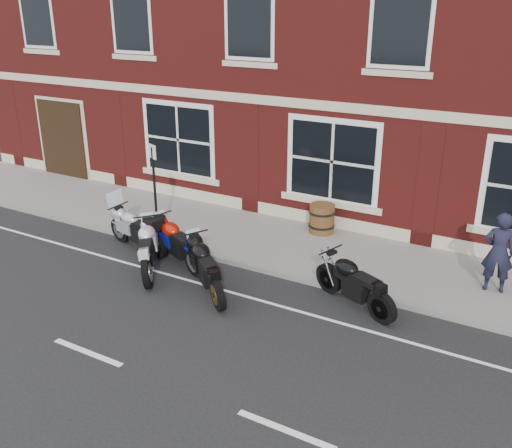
{
  "coord_description": "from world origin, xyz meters",
  "views": [
    {
      "loc": [
        6.95,
        -9.03,
        5.93
      ],
      "look_at": [
        0.86,
        1.6,
        1.08
      ],
      "focal_mm": 40.0,
      "sensor_mm": 36.0,
      "label": 1
    }
  ],
  "objects_px": {
    "moto_touring_silver": "(137,227)",
    "moto_naked_black": "(354,281)",
    "moto_sport_black": "(207,266)",
    "pedestrian_left": "(498,252)",
    "barrel_planter": "(322,218)",
    "moto_sport_red": "(178,241)",
    "parking_sign": "(155,186)",
    "moto_sport_silver": "(151,247)"
  },
  "relations": [
    {
      "from": "pedestrian_left",
      "to": "barrel_planter",
      "type": "bearing_deg",
      "value": -24.84
    },
    {
      "from": "moto_sport_silver",
      "to": "barrel_planter",
      "type": "relative_size",
      "value": 2.55
    },
    {
      "from": "moto_sport_red",
      "to": "barrel_planter",
      "type": "xyz_separation_m",
      "value": [
        2.3,
        3.24,
        -0.07
      ]
    },
    {
      "from": "moto_naked_black",
      "to": "barrel_planter",
      "type": "xyz_separation_m",
      "value": [
        -2.08,
        3.09,
        -0.07
      ]
    },
    {
      "from": "moto_naked_black",
      "to": "pedestrian_left",
      "type": "xyz_separation_m",
      "value": [
        2.43,
        1.91,
        0.43
      ]
    },
    {
      "from": "moto_touring_silver",
      "to": "pedestrian_left",
      "type": "xyz_separation_m",
      "value": [
        8.23,
        1.88,
        0.42
      ]
    },
    {
      "from": "moto_touring_silver",
      "to": "moto_sport_black",
      "type": "relative_size",
      "value": 1.14
    },
    {
      "from": "moto_sport_black",
      "to": "pedestrian_left",
      "type": "relative_size",
      "value": 1.06
    },
    {
      "from": "moto_sport_silver",
      "to": "pedestrian_left",
      "type": "distance_m",
      "value": 7.6
    },
    {
      "from": "moto_sport_red",
      "to": "pedestrian_left",
      "type": "relative_size",
      "value": 1.19
    },
    {
      "from": "moto_naked_black",
      "to": "moto_sport_black",
      "type": "bearing_deg",
      "value": 133.04
    },
    {
      "from": "moto_touring_silver",
      "to": "moto_naked_black",
      "type": "relative_size",
      "value": 1.03
    },
    {
      "from": "moto_sport_silver",
      "to": "barrel_planter",
      "type": "height_order",
      "value": "moto_sport_silver"
    },
    {
      "from": "moto_sport_silver",
      "to": "moto_touring_silver",
      "type": "bearing_deg",
      "value": 109.3
    },
    {
      "from": "barrel_planter",
      "to": "moto_naked_black",
      "type": "bearing_deg",
      "value": -56.14
    },
    {
      "from": "moto_sport_red",
      "to": "moto_sport_black",
      "type": "height_order",
      "value": "moto_sport_black"
    },
    {
      "from": "moto_sport_black",
      "to": "moto_sport_red",
      "type": "bearing_deg",
      "value": 100.19
    },
    {
      "from": "moto_sport_red",
      "to": "moto_naked_black",
      "type": "height_order",
      "value": "moto_sport_red"
    },
    {
      "from": "barrel_planter",
      "to": "parking_sign",
      "type": "distance_m",
      "value": 4.45
    },
    {
      "from": "pedestrian_left",
      "to": "moto_sport_black",
      "type": "bearing_deg",
      "value": 17.82
    },
    {
      "from": "moto_sport_black",
      "to": "moto_naked_black",
      "type": "bearing_deg",
      "value": -32.24
    },
    {
      "from": "moto_touring_silver",
      "to": "parking_sign",
      "type": "bearing_deg",
      "value": -8.69
    },
    {
      "from": "pedestrian_left",
      "to": "parking_sign",
      "type": "height_order",
      "value": "parking_sign"
    },
    {
      "from": "moto_sport_red",
      "to": "barrel_planter",
      "type": "distance_m",
      "value": 3.98
    },
    {
      "from": "moto_sport_black",
      "to": "parking_sign",
      "type": "bearing_deg",
      "value": 99.73
    },
    {
      "from": "moto_sport_red",
      "to": "moto_sport_black",
      "type": "xyz_separation_m",
      "value": [
        1.41,
        -0.81,
        0.02
      ]
    },
    {
      "from": "moto_sport_black",
      "to": "barrel_planter",
      "type": "relative_size",
      "value": 2.42
    },
    {
      "from": "moto_touring_silver",
      "to": "moto_sport_black",
      "type": "distance_m",
      "value": 3.0
    },
    {
      "from": "moto_touring_silver",
      "to": "moto_sport_red",
      "type": "relative_size",
      "value": 1.01
    },
    {
      "from": "moto_touring_silver",
      "to": "barrel_planter",
      "type": "bearing_deg",
      "value": -37.31
    },
    {
      "from": "moto_sport_black",
      "to": "pedestrian_left",
      "type": "distance_m",
      "value": 6.13
    },
    {
      "from": "moto_naked_black",
      "to": "barrel_planter",
      "type": "height_order",
      "value": "moto_naked_black"
    },
    {
      "from": "moto_touring_silver",
      "to": "barrel_planter",
      "type": "xyz_separation_m",
      "value": [
        3.73,
        3.06,
        -0.07
      ]
    },
    {
      "from": "moto_touring_silver",
      "to": "moto_sport_silver",
      "type": "bearing_deg",
      "value": -112.28
    },
    {
      "from": "moto_sport_silver",
      "to": "moto_sport_black",
      "type": "bearing_deg",
      "value": -41.19
    },
    {
      "from": "moto_sport_black",
      "to": "parking_sign",
      "type": "distance_m",
      "value": 3.17
    },
    {
      "from": "parking_sign",
      "to": "moto_sport_silver",
      "type": "bearing_deg",
      "value": -32.49
    },
    {
      "from": "moto_sport_red",
      "to": "moto_sport_silver",
      "type": "relative_size",
      "value": 1.07
    },
    {
      "from": "moto_naked_black",
      "to": "barrel_planter",
      "type": "distance_m",
      "value": 3.73
    },
    {
      "from": "moto_naked_black",
      "to": "barrel_planter",
      "type": "bearing_deg",
      "value": 59.14
    },
    {
      "from": "moto_sport_black",
      "to": "barrel_planter",
      "type": "bearing_deg",
      "value": 27.5
    },
    {
      "from": "moto_sport_silver",
      "to": "pedestrian_left",
      "type": "xyz_separation_m",
      "value": [
        7.1,
        2.68,
        0.41
      ]
    }
  ]
}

